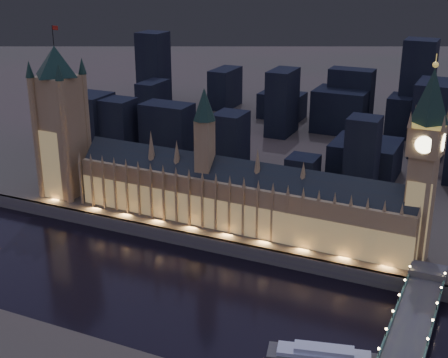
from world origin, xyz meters
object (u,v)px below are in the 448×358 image
at_px(victoria_tower, 60,114).
at_px(elizabeth_tower, 425,151).
at_px(westminster_bridge, 410,335).
at_px(river_boat, 324,353).
at_px(palace_of_westminster, 235,196).

distance_m(victoria_tower, elizabeth_tower, 218.07).
xyz_separation_m(westminster_bridge, river_boat, (-30.69, -21.24, -4.44)).
xyz_separation_m(palace_of_westminster, river_boat, (77.93, -86.45, -24.81)).
xyz_separation_m(victoria_tower, river_boat, (196.86, -86.61, -58.96)).
bearing_deg(river_boat, elizabeth_tower, 76.29).
bearing_deg(victoria_tower, palace_of_westminster, -0.08).
relative_size(palace_of_westminster, westminster_bridge, 1.79).
distance_m(victoria_tower, river_boat, 223.01).
xyz_separation_m(victoria_tower, westminster_bridge, (227.55, -65.37, -54.52)).
xyz_separation_m(palace_of_westminster, victoria_tower, (-118.93, 0.16, 34.15)).
relative_size(palace_of_westminster, victoria_tower, 1.90).
relative_size(elizabeth_tower, river_boat, 2.21).
distance_m(palace_of_westminster, victoria_tower, 123.74).
relative_size(victoria_tower, elizabeth_tower, 1.02).
relative_size(palace_of_westminster, river_boat, 4.27).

